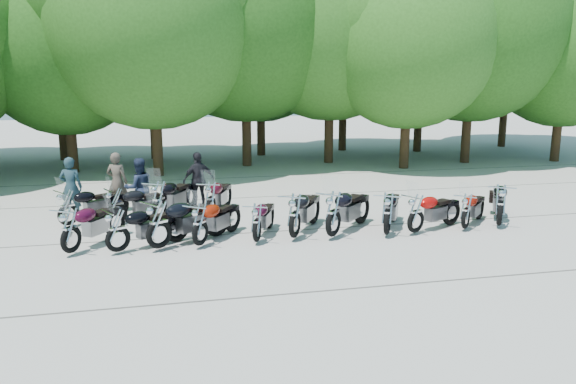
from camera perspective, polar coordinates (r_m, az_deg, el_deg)
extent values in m
plane|color=#A39D94|center=(14.24, 1.30, -5.55)|extent=(90.00, 90.00, 0.00)
cylinder|color=#3A2614|center=(26.48, -21.16, 5.40)|extent=(0.44, 0.44, 3.31)
sphere|color=#286319|center=(26.37, -21.76, 13.33)|extent=(7.31, 7.31, 7.31)
cylinder|color=#3A2614|center=(24.55, -13.20, 6.18)|extent=(0.44, 0.44, 3.93)
sphere|color=#357721|center=(24.53, -13.70, 16.36)|extent=(8.70, 8.70, 8.70)
cylinder|color=#3A2614|center=(26.65, -4.24, 7.09)|extent=(0.44, 0.44, 4.13)
sphere|color=#286319|center=(26.66, -4.40, 16.93)|extent=(9.13, 9.13, 9.13)
cylinder|color=#3A2614|center=(27.63, 4.19, 7.22)|extent=(0.44, 0.44, 4.09)
sphere|color=#357721|center=(27.64, 4.33, 16.62)|extent=(9.04, 9.04, 9.04)
cylinder|color=#3A2614|center=(26.43, 11.82, 6.28)|extent=(0.44, 0.44, 3.62)
sphere|color=#357721|center=(26.37, 12.20, 14.98)|extent=(8.00, 8.00, 8.00)
cylinder|color=#3A2614|center=(28.93, 17.72, 6.79)|extent=(0.44, 0.44, 3.98)
sphere|color=#286319|center=(28.92, 18.28, 15.51)|extent=(8.79, 8.79, 8.79)
cylinder|color=#3A2614|center=(31.06, 25.68, 5.96)|extent=(0.44, 0.44, 3.41)
sphere|color=#286319|center=(30.98, 26.32, 12.91)|extent=(7.53, 7.53, 7.53)
cylinder|color=#3A2614|center=(30.69, -21.96, 6.32)|extent=(0.44, 0.44, 3.52)
sphere|color=#357721|center=(30.62, -22.54, 13.59)|extent=(7.78, 7.78, 7.78)
cylinder|color=#3A2614|center=(29.74, -13.45, 6.61)|extent=(0.44, 0.44, 3.42)
sphere|color=#286319|center=(29.66, -13.81, 13.91)|extent=(7.56, 7.56, 7.56)
cylinder|color=#3A2614|center=(30.19, -2.76, 7.12)|extent=(0.44, 0.44, 3.56)
sphere|color=#286319|center=(30.13, -2.84, 14.63)|extent=(7.88, 7.88, 7.88)
cylinder|color=#3A2614|center=(32.32, 5.58, 7.56)|extent=(0.44, 0.44, 3.76)
sphere|color=#286319|center=(32.28, 5.74, 14.95)|extent=(8.31, 8.31, 8.31)
cylinder|color=#3A2614|center=(32.51, 13.10, 7.23)|extent=(0.44, 0.44, 3.63)
sphere|color=#357721|center=(32.46, 13.44, 14.31)|extent=(8.02, 8.02, 8.02)
cylinder|color=#3A2614|center=(36.21, 21.09, 7.78)|extent=(0.44, 0.44, 4.37)
sphere|color=#286319|center=(36.25, 21.67, 15.42)|extent=(9.67, 9.67, 9.67)
imported|color=#1E353E|center=(18.17, -21.19, 0.46)|extent=(0.74, 0.55, 1.85)
imported|color=#1F2840|center=(17.48, -14.88, 0.41)|extent=(1.03, 0.89, 1.82)
imported|color=black|center=(18.28, -9.07, 1.18)|extent=(1.17, 0.81, 1.84)
imported|color=brown|center=(18.47, -16.97, 0.99)|extent=(0.81, 0.69, 1.89)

